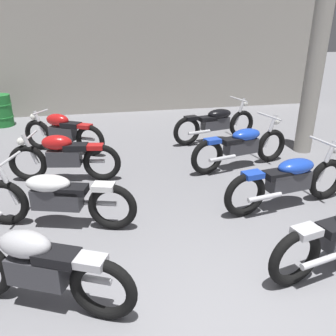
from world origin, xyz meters
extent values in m
cube|color=#9E998E|center=(0.00, 9.09, 1.80)|extent=(13.38, 0.24, 3.60)
cylinder|color=#9E998E|center=(3.39, 4.49, 1.60)|extent=(0.36, 0.36, 3.20)
torus|color=black|center=(-1.09, 0.63, 0.34)|extent=(0.65, 0.39, 0.67)
cube|color=#38383D|center=(-1.68, 0.91, 0.44)|extent=(0.62, 0.46, 0.28)
ellipsoid|color=#B7B7BC|center=(-1.77, 0.95, 0.72)|extent=(0.59, 0.48, 0.26)
cube|color=black|center=(-1.48, 0.81, 0.64)|extent=(0.46, 0.39, 0.10)
cube|color=#B7B7BC|center=(-1.18, 0.67, 0.64)|extent=(0.34, 0.30, 0.08)
cylinder|color=silver|center=(-1.26, 0.85, 0.32)|extent=(0.53, 0.30, 0.07)
torus|color=black|center=(-2.34, 2.62, 0.34)|extent=(0.67, 0.30, 0.67)
torus|color=black|center=(-0.91, 2.18, 0.34)|extent=(0.67, 0.30, 0.67)
cylinder|color=silver|center=(-2.26, 2.60, 0.65)|extent=(0.28, 0.15, 0.66)
cube|color=#38383D|center=(-1.62, 2.40, 0.44)|extent=(0.70, 0.42, 0.28)
ellipsoid|color=white|center=(-1.72, 2.43, 0.66)|extent=(0.67, 0.48, 0.22)
cube|color=black|center=(-1.41, 2.34, 0.57)|extent=(0.45, 0.35, 0.10)
cube|color=white|center=(-1.00, 2.21, 0.64)|extent=(0.33, 0.27, 0.08)
cylinder|color=silver|center=(-2.20, 2.58, 0.96)|extent=(0.24, 0.66, 0.04)
cylinder|color=silver|center=(-1.11, 2.38, 0.32)|extent=(0.55, 0.23, 0.07)
torus|color=black|center=(-2.26, 4.09, 0.34)|extent=(0.68, 0.24, 0.67)
torus|color=black|center=(-0.98, 3.83, 0.34)|extent=(0.68, 0.24, 0.67)
cylinder|color=silver|center=(-2.18, 4.07, 0.59)|extent=(0.25, 0.12, 0.56)
cube|color=#38383D|center=(-1.62, 3.96, 0.44)|extent=(0.61, 0.35, 0.28)
ellipsoid|color=red|center=(-1.72, 3.98, 0.72)|extent=(0.56, 0.38, 0.26)
cube|color=black|center=(-1.40, 3.92, 0.64)|extent=(0.44, 0.31, 0.10)
cube|color=red|center=(-1.08, 3.85, 0.64)|extent=(0.31, 0.25, 0.08)
cylinder|color=silver|center=(-2.12, 4.06, 0.85)|extent=(0.13, 0.48, 0.04)
sphere|color=white|center=(-2.31, 4.10, 0.73)|extent=(0.14, 0.14, 0.14)
cylinder|color=silver|center=(-1.20, 4.01, 0.32)|extent=(0.55, 0.18, 0.07)
torus|color=black|center=(-2.30, 5.83, 0.34)|extent=(0.63, 0.43, 0.67)
torus|color=black|center=(-1.17, 5.17, 0.34)|extent=(0.63, 0.43, 0.67)
cylinder|color=silver|center=(-2.23, 5.79, 0.59)|extent=(0.24, 0.18, 0.56)
cube|color=#38383D|center=(-1.74, 5.50, 0.44)|extent=(0.61, 0.50, 0.28)
ellipsoid|color=red|center=(-1.82, 5.55, 0.72)|extent=(0.59, 0.50, 0.26)
cube|color=black|center=(-1.55, 5.39, 0.64)|extent=(0.47, 0.41, 0.10)
cube|color=red|center=(-1.26, 5.22, 0.64)|extent=(0.34, 0.31, 0.08)
cylinder|color=silver|center=(-2.18, 5.76, 0.85)|extent=(0.27, 0.43, 0.04)
sphere|color=white|center=(-2.35, 5.86, 0.73)|extent=(0.14, 0.14, 0.14)
cylinder|color=silver|center=(-1.32, 5.41, 0.32)|extent=(0.51, 0.34, 0.07)
torus|color=black|center=(0.90, 0.68, 0.34)|extent=(0.68, 0.25, 0.67)
cube|color=black|center=(1.41, 0.79, 0.57)|extent=(0.44, 0.32, 0.10)
cube|color=#B7B7BC|center=(0.99, 0.70, 0.64)|extent=(0.32, 0.25, 0.08)
cylinder|color=silver|center=(1.17, 0.60, 0.32)|extent=(0.55, 0.18, 0.07)
torus|color=black|center=(2.46, 2.37, 0.34)|extent=(0.68, 0.21, 0.67)
torus|color=black|center=(0.98, 2.14, 0.34)|extent=(0.68, 0.21, 0.67)
cylinder|color=silver|center=(2.38, 2.36, 0.65)|extent=(0.28, 0.11, 0.66)
cube|color=#38383D|center=(1.72, 2.26, 0.44)|extent=(0.69, 0.34, 0.28)
ellipsoid|color=blue|center=(1.82, 2.27, 0.66)|extent=(0.64, 0.41, 0.22)
cube|color=black|center=(1.50, 2.22, 0.57)|extent=(0.43, 0.30, 0.10)
cube|color=blue|center=(1.07, 2.16, 0.64)|extent=(0.31, 0.24, 0.08)
cylinder|color=silver|center=(2.32, 2.35, 0.96)|extent=(0.14, 0.68, 0.04)
sphere|color=white|center=(2.52, 2.38, 0.84)|extent=(0.14, 0.14, 0.14)
cylinder|color=silver|center=(1.24, 2.05, 0.32)|extent=(0.55, 0.15, 0.07)
torus|color=black|center=(2.38, 4.05, 0.34)|extent=(0.68, 0.26, 0.67)
torus|color=black|center=(0.92, 3.71, 0.34)|extent=(0.68, 0.26, 0.67)
cylinder|color=silver|center=(2.31, 4.03, 0.65)|extent=(0.28, 0.13, 0.66)
cube|color=#38383D|center=(1.65, 3.88, 0.44)|extent=(0.70, 0.38, 0.28)
ellipsoid|color=blue|center=(1.75, 3.90, 0.66)|extent=(0.66, 0.45, 0.22)
cube|color=black|center=(1.44, 3.83, 0.57)|extent=(0.44, 0.32, 0.10)
cube|color=blue|center=(1.02, 3.73, 0.64)|extent=(0.32, 0.26, 0.08)
cylinder|color=silver|center=(2.25, 4.02, 0.96)|extent=(0.19, 0.67, 0.04)
sphere|color=white|center=(2.44, 4.07, 0.84)|extent=(0.14, 0.14, 0.14)
cylinder|color=silver|center=(1.20, 3.64, 0.32)|extent=(0.55, 0.19, 0.07)
torus|color=black|center=(2.45, 5.71, 0.34)|extent=(0.68, 0.25, 0.67)
torus|color=black|center=(0.99, 5.39, 0.34)|extent=(0.68, 0.25, 0.67)
cylinder|color=silver|center=(2.38, 5.69, 0.65)|extent=(0.28, 0.13, 0.66)
cube|color=#38383D|center=(1.72, 5.55, 0.44)|extent=(0.70, 0.37, 0.28)
ellipsoid|color=black|center=(1.82, 5.57, 0.66)|extent=(0.65, 0.44, 0.22)
cube|color=black|center=(1.51, 5.50, 0.57)|extent=(0.44, 0.32, 0.10)
cube|color=black|center=(1.09, 5.42, 0.64)|extent=(0.32, 0.25, 0.08)
cylinder|color=silver|center=(2.32, 5.68, 0.96)|extent=(0.18, 0.67, 0.04)
sphere|color=white|center=(2.51, 5.72, 0.84)|extent=(0.14, 0.14, 0.14)
cylinder|color=silver|center=(1.26, 5.32, 0.32)|extent=(0.55, 0.18, 0.07)
cylinder|color=#1E722D|center=(-3.52, 8.06, 0.42)|extent=(0.56, 0.56, 0.85)
torus|color=#1E722D|center=(-3.52, 8.06, 0.59)|extent=(0.59, 0.59, 0.03)
torus|color=#1E722D|center=(-3.52, 8.06, 0.26)|extent=(0.59, 0.59, 0.03)
camera|label=1|loc=(-1.04, -1.96, 2.60)|focal=37.03mm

